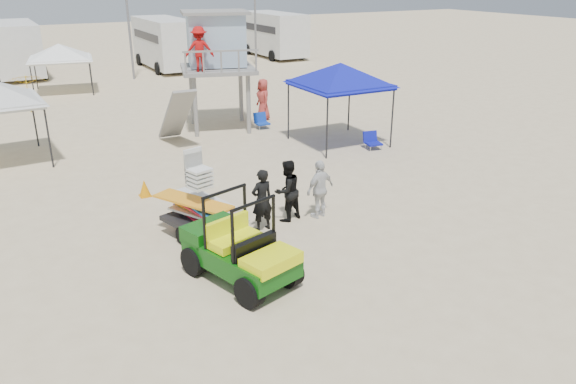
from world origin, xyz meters
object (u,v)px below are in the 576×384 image
man_left (262,200)px  canopy_blue (341,67)px  surf_trailer (200,207)px  utility_cart (240,243)px  lifeguard_tower (214,44)px

man_left → canopy_blue: 8.42m
surf_trailer → man_left: bearing=-11.2°
utility_cart → surf_trailer: (0.01, 2.33, -0.06)m
utility_cart → canopy_blue: canopy_blue is taller
canopy_blue → surf_trailer: bearing=-145.0°
surf_trailer → lifeguard_tower: size_ratio=0.52×
lifeguard_tower → canopy_blue: bearing=-53.6°
surf_trailer → man_left: surf_trailer is taller
utility_cart → canopy_blue: size_ratio=0.79×
man_left → lifeguard_tower: lifeguard_tower is taller
surf_trailer → canopy_blue: (7.50, 5.24, 2.06)m
man_left → canopy_blue: size_ratio=0.47×
man_left → utility_cart: bearing=47.3°
utility_cart → canopy_blue: bearing=45.3°
utility_cart → lifeguard_tower: 12.91m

